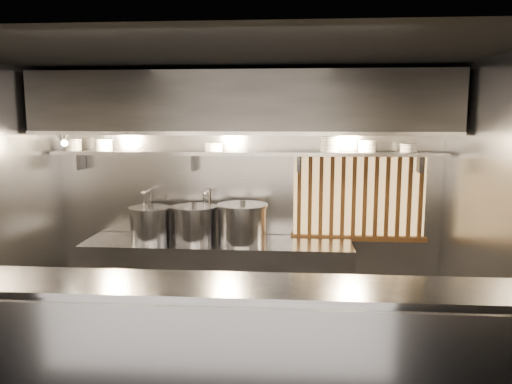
# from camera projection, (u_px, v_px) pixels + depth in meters

# --- Properties ---
(floor) EXTENTS (4.50, 4.50, 0.00)m
(floor) POSITION_uv_depth(u_px,v_px,m) (232.00, 367.00, 4.60)
(floor) COLOR black
(floor) RESTS_ON ground
(ceiling) EXTENTS (4.50, 4.50, 0.00)m
(ceiling) POSITION_uv_depth(u_px,v_px,m) (229.00, 55.00, 4.18)
(ceiling) COLOR black
(ceiling) RESTS_ON wall_back
(wall_back) EXTENTS (4.50, 0.00, 4.50)m
(wall_back) POSITION_uv_depth(u_px,v_px,m) (247.00, 193.00, 5.87)
(wall_back) COLOR gray
(wall_back) RESTS_ON floor
(wall_right) EXTENTS (0.00, 3.00, 3.00)m
(wall_right) POSITION_uv_depth(u_px,v_px,m) (495.00, 222.00, 4.22)
(wall_right) COLOR gray
(wall_right) RESTS_ON floor
(serving_counter) EXTENTS (4.50, 0.56, 1.13)m
(serving_counter) POSITION_uv_depth(u_px,v_px,m) (215.00, 359.00, 3.57)
(serving_counter) COLOR #96969B
(serving_counter) RESTS_ON floor
(cooking_bench) EXTENTS (3.00, 0.70, 0.90)m
(cooking_bench) POSITION_uv_depth(u_px,v_px,m) (218.00, 280.00, 5.67)
(cooking_bench) COLOR #96969B
(cooking_bench) RESTS_ON floor
(bowl_shelf) EXTENTS (4.40, 0.34, 0.04)m
(bowl_shelf) POSITION_uv_depth(u_px,v_px,m) (245.00, 153.00, 5.62)
(bowl_shelf) COLOR #96969B
(bowl_shelf) RESTS_ON wall_back
(exhaust_hood) EXTENTS (4.40, 0.81, 0.65)m
(exhaust_hood) POSITION_uv_depth(u_px,v_px,m) (243.00, 104.00, 5.32)
(exhaust_hood) COLOR #2D2D30
(exhaust_hood) RESTS_ON ceiling
(wood_screen) EXTENTS (1.56, 0.09, 1.04)m
(wood_screen) POSITION_uv_depth(u_px,v_px,m) (359.00, 196.00, 5.72)
(wood_screen) COLOR #EAB769
(wood_screen) RESTS_ON wall_back
(faucet_left) EXTENTS (0.04, 0.30, 0.50)m
(faucet_left) POSITION_uv_depth(u_px,v_px,m) (148.00, 201.00, 5.84)
(faucet_left) COLOR silver
(faucet_left) RESTS_ON wall_back
(faucet_right) EXTENTS (0.04, 0.30, 0.50)m
(faucet_right) POSITION_uv_depth(u_px,v_px,m) (207.00, 202.00, 5.78)
(faucet_right) COLOR silver
(faucet_right) RESTS_ON wall_back
(heat_lamp) EXTENTS (0.25, 0.35, 0.20)m
(heat_lamp) POSITION_uv_depth(u_px,v_px,m) (63.00, 138.00, 5.27)
(heat_lamp) COLOR #96969B
(heat_lamp) RESTS_ON exhaust_hood
(pendant_bulb) EXTENTS (0.09, 0.09, 0.19)m
(pendant_bulb) POSITION_uv_depth(u_px,v_px,m) (235.00, 146.00, 5.50)
(pendant_bulb) COLOR #2D2D30
(pendant_bulb) RESTS_ON exhaust_hood
(stock_pot_left) EXTENTS (0.56, 0.56, 0.42)m
(stock_pot_left) POSITION_uv_depth(u_px,v_px,m) (150.00, 223.00, 5.64)
(stock_pot_left) COLOR #96969B
(stock_pot_left) RESTS_ON cooking_bench
(stock_pot_mid) EXTENTS (0.73, 0.73, 0.47)m
(stock_pot_mid) POSITION_uv_depth(u_px,v_px,m) (243.00, 223.00, 5.52)
(stock_pot_mid) COLOR #96969B
(stock_pot_mid) RESTS_ON cooking_bench
(stock_pot_right) EXTENTS (0.68, 0.68, 0.43)m
(stock_pot_right) POSITION_uv_depth(u_px,v_px,m) (195.00, 223.00, 5.62)
(stock_pot_right) COLOR #96969B
(stock_pot_right) RESTS_ON cooking_bench
(bowl_stack_0) EXTENTS (0.20, 0.20, 0.13)m
(bowl_stack_0) POSITION_uv_depth(u_px,v_px,m) (73.00, 145.00, 5.76)
(bowl_stack_0) COLOR white
(bowl_stack_0) RESTS_ON bowl_shelf
(bowl_stack_1) EXTENTS (0.20, 0.20, 0.13)m
(bowl_stack_1) POSITION_uv_depth(u_px,v_px,m) (104.00, 145.00, 5.73)
(bowl_stack_1) COLOR white
(bowl_stack_1) RESTS_ON bowl_shelf
(bowl_stack_2) EXTENTS (0.21, 0.21, 0.09)m
(bowl_stack_2) POSITION_uv_depth(u_px,v_px,m) (214.00, 147.00, 5.64)
(bowl_stack_2) COLOR white
(bowl_stack_2) RESTS_ON bowl_shelf
(bowl_stack_3) EXTENTS (0.22, 0.22, 0.17)m
(bowl_stack_3) POSITION_uv_depth(u_px,v_px,m) (330.00, 144.00, 5.53)
(bowl_stack_3) COLOR white
(bowl_stack_3) RESTS_ON bowl_shelf
(bowl_stack_4) EXTENTS (0.20, 0.20, 0.13)m
(bowl_stack_4) POSITION_uv_depth(u_px,v_px,m) (367.00, 146.00, 5.50)
(bowl_stack_4) COLOR white
(bowl_stack_4) RESTS_ON bowl_shelf
(bowl_stack_5) EXTENTS (0.20, 0.20, 0.09)m
(bowl_stack_5) POSITION_uv_depth(u_px,v_px,m) (409.00, 148.00, 5.47)
(bowl_stack_5) COLOR white
(bowl_stack_5) RESTS_ON bowl_shelf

